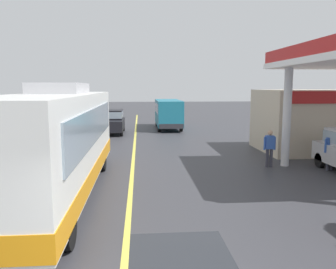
# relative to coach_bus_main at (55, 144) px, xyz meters

# --- Properties ---
(ground) EXTENTS (120.00, 120.00, 0.00)m
(ground) POSITION_rel_coach_bus_main_xyz_m (2.39, 12.79, -1.72)
(ground) COLOR #38383D
(lane_divider_stripe) EXTENTS (0.16, 50.00, 0.01)m
(lane_divider_stripe) POSITION_rel_coach_bus_main_xyz_m (2.39, 7.79, -1.72)
(lane_divider_stripe) COLOR #D8CC4C
(lane_divider_stripe) RESTS_ON ground
(coach_bus_main) EXTENTS (2.60, 11.04, 3.69)m
(coach_bus_main) POSITION_rel_coach_bus_main_xyz_m (0.00, 0.00, 0.00)
(coach_bus_main) COLOR white
(coach_bus_main) RESTS_ON ground
(minibus_opposing_lane) EXTENTS (2.04, 6.13, 2.44)m
(minibus_opposing_lane) POSITION_rel_coach_bus_main_xyz_m (5.17, 18.02, -0.25)
(minibus_opposing_lane) COLOR teal
(minibus_opposing_lane) RESTS_ON ground
(pedestrian_near_pump) EXTENTS (0.55, 0.22, 1.66)m
(pedestrian_near_pump) POSITION_rel_coach_bus_main_xyz_m (8.47, 3.37, -0.79)
(pedestrian_near_pump) COLOR #33333F
(pedestrian_near_pump) RESTS_ON ground
(pedestrian_by_shop) EXTENTS (0.55, 0.22, 1.66)m
(pedestrian_by_shop) POSITION_rel_coach_bus_main_xyz_m (10.83, 2.55, -0.79)
(pedestrian_by_shop) COLOR #33333F
(pedestrian_by_shop) RESTS_ON ground
(car_trailing_behind_bus) EXTENTS (1.70, 4.20, 1.82)m
(car_trailing_behind_bus) POSITION_rel_coach_bus_main_xyz_m (0.65, 15.27, -0.71)
(car_trailing_behind_bus) COLOR black
(car_trailing_behind_bus) RESTS_ON ground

